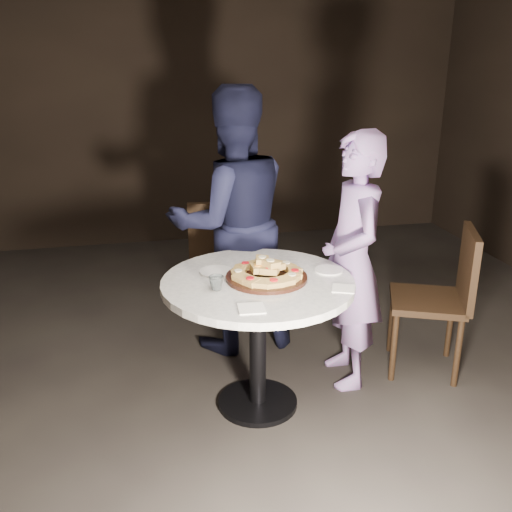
{
  "coord_description": "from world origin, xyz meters",
  "views": [
    {
      "loc": [
        -0.77,
        -2.98,
        2.08
      ],
      "look_at": [
        -0.1,
        0.06,
        0.97
      ],
      "focal_mm": 40.0,
      "sensor_mm": 36.0,
      "label": 1
    }
  ],
  "objects_px": {
    "chair_far": "(219,249)",
    "diner_teal": "(352,262)",
    "serving_board": "(266,277)",
    "table": "(258,305)",
    "water_glass": "(216,283)",
    "focaccia_pile": "(267,271)",
    "diner_navy": "(232,223)",
    "chair_right": "(444,291)"
  },
  "relations": [
    {
      "from": "focaccia_pile",
      "to": "diner_navy",
      "type": "bearing_deg",
      "value": 93.62
    },
    {
      "from": "focaccia_pile",
      "to": "serving_board",
      "type": "bearing_deg",
      "value": -109.36
    },
    {
      "from": "table",
      "to": "water_glass",
      "type": "bearing_deg",
      "value": -160.47
    },
    {
      "from": "table",
      "to": "water_glass",
      "type": "distance_m",
      "value": 0.34
    },
    {
      "from": "water_glass",
      "to": "diner_teal",
      "type": "distance_m",
      "value": 0.96
    },
    {
      "from": "serving_board",
      "to": "chair_right",
      "type": "relative_size",
      "value": 0.47
    },
    {
      "from": "serving_board",
      "to": "chair_far",
      "type": "relative_size",
      "value": 0.48
    },
    {
      "from": "focaccia_pile",
      "to": "water_glass",
      "type": "relative_size",
      "value": 5.02
    },
    {
      "from": "focaccia_pile",
      "to": "diner_teal",
      "type": "relative_size",
      "value": 0.26
    },
    {
      "from": "table",
      "to": "focaccia_pile",
      "type": "distance_m",
      "value": 0.22
    },
    {
      "from": "chair_far",
      "to": "serving_board",
      "type": "bearing_deg",
      "value": 102.99
    },
    {
      "from": "focaccia_pile",
      "to": "chair_right",
      "type": "distance_m",
      "value": 1.3
    },
    {
      "from": "serving_board",
      "to": "diner_navy",
      "type": "height_order",
      "value": "diner_navy"
    },
    {
      "from": "serving_board",
      "to": "focaccia_pile",
      "type": "xyz_separation_m",
      "value": [
        0.0,
        0.0,
        0.04
      ]
    },
    {
      "from": "table",
      "to": "diner_teal",
      "type": "relative_size",
      "value": 0.88
    },
    {
      "from": "chair_far",
      "to": "diner_teal",
      "type": "distance_m",
      "value": 1.38
    },
    {
      "from": "table",
      "to": "focaccia_pile",
      "type": "xyz_separation_m",
      "value": [
        0.05,
        0.0,
        0.21
      ]
    },
    {
      "from": "chair_right",
      "to": "focaccia_pile",
      "type": "bearing_deg",
      "value": -59.89
    },
    {
      "from": "diner_navy",
      "to": "diner_teal",
      "type": "distance_m",
      "value": 0.93
    },
    {
      "from": "focaccia_pile",
      "to": "diner_teal",
      "type": "distance_m",
      "value": 0.64
    },
    {
      "from": "table",
      "to": "diner_navy",
      "type": "bearing_deg",
      "value": 90.09
    },
    {
      "from": "chair_far",
      "to": "diner_navy",
      "type": "xyz_separation_m",
      "value": [
        0.02,
        -0.53,
        0.37
      ]
    },
    {
      "from": "diner_navy",
      "to": "chair_far",
      "type": "bearing_deg",
      "value": -94.43
    },
    {
      "from": "focaccia_pile",
      "to": "diner_navy",
      "type": "relative_size",
      "value": 0.23
    },
    {
      "from": "serving_board",
      "to": "diner_teal",
      "type": "distance_m",
      "value": 0.64
    },
    {
      "from": "focaccia_pile",
      "to": "water_glass",
      "type": "distance_m",
      "value": 0.32
    },
    {
      "from": "chair_far",
      "to": "table",
      "type": "bearing_deg",
      "value": 100.83
    },
    {
      "from": "table",
      "to": "chair_far",
      "type": "xyz_separation_m",
      "value": [
        -0.02,
        1.37,
        -0.11
      ]
    },
    {
      "from": "focaccia_pile",
      "to": "chair_far",
      "type": "relative_size",
      "value": 0.43
    },
    {
      "from": "chair_far",
      "to": "chair_right",
      "type": "relative_size",
      "value": 0.98
    },
    {
      "from": "table",
      "to": "water_glass",
      "type": "relative_size",
      "value": 17.22
    },
    {
      "from": "table",
      "to": "chair_far",
      "type": "distance_m",
      "value": 1.38
    },
    {
      "from": "diner_navy",
      "to": "focaccia_pile",
      "type": "bearing_deg",
      "value": 87.25
    },
    {
      "from": "serving_board",
      "to": "diner_navy",
      "type": "xyz_separation_m",
      "value": [
        -0.05,
        0.84,
        0.09
      ]
    },
    {
      "from": "diner_teal",
      "to": "serving_board",
      "type": "bearing_deg",
      "value": -69.44
    },
    {
      "from": "serving_board",
      "to": "chair_right",
      "type": "xyz_separation_m",
      "value": [
        1.26,
        0.15,
        -0.27
      ]
    },
    {
      "from": "focaccia_pile",
      "to": "diner_navy",
      "type": "distance_m",
      "value": 0.84
    },
    {
      "from": "water_glass",
      "to": "chair_far",
      "type": "xyz_separation_m",
      "value": [
        0.24,
        1.46,
        -0.31
      ]
    },
    {
      "from": "table",
      "to": "chair_right",
      "type": "xyz_separation_m",
      "value": [
        1.31,
        0.15,
        -0.1
      ]
    },
    {
      "from": "water_glass",
      "to": "focaccia_pile",
      "type": "bearing_deg",
      "value": 16.78
    },
    {
      "from": "serving_board",
      "to": "diner_navy",
      "type": "relative_size",
      "value": 0.25
    },
    {
      "from": "chair_far",
      "to": "diner_teal",
      "type": "bearing_deg",
      "value": 129.93
    }
  ]
}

